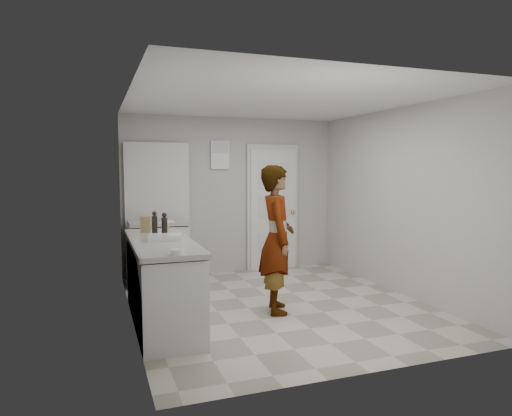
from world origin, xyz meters
name	(u,v)px	position (x,y,z in m)	size (l,w,h in m)	color
ground	(278,305)	(0.00, 0.00, 0.00)	(4.00, 4.00, 0.00)	gray
room_shell	(222,210)	(-0.17, 1.95, 1.02)	(4.00, 4.00, 4.00)	#AAA7A0
main_counter	(162,285)	(-1.45, -0.20, 0.43)	(0.64, 1.96, 0.93)	silver
side_counter	(159,255)	(-1.25, 1.55, 0.43)	(0.84, 0.61, 0.93)	silver
person	(277,239)	(-0.11, -0.21, 0.86)	(0.63, 0.41, 1.73)	silver
cake_mix_box	(145,224)	(-1.55, 0.41, 1.02)	(0.12, 0.05, 0.20)	#98724C
spice_jar	(166,228)	(-1.30, 0.40, 0.97)	(0.06, 0.06, 0.09)	tan
oil_cruet_a	(164,225)	(-1.37, 0.10, 1.05)	(0.07, 0.07, 0.26)	black
oil_cruet_b	(155,224)	(-1.48, 0.10, 1.06)	(0.06, 0.06, 0.28)	black
baking_dish	(165,238)	(-1.41, -0.24, 0.95)	(0.38, 0.30, 0.06)	silver
egg_bowl	(177,252)	(-1.43, -1.10, 0.95)	(0.13, 0.13, 0.05)	silver
papers	(166,222)	(-1.16, 1.41, 0.93)	(0.23, 0.30, 0.01)	white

